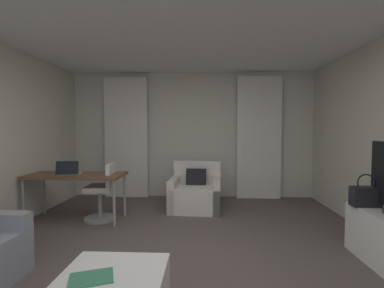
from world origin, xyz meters
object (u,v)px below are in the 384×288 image
object	(u,v)px
desk	(76,178)
handbag_primary	(365,196)
laptop	(69,172)
desk_chair	(102,195)
armchair	(196,193)
magazine_open	(91,278)

from	to	relation	value
desk	handbag_primary	size ratio (longest dim) A/B	3.96
laptop	handbag_primary	size ratio (longest dim) A/B	0.99
desk_chair	handbag_primary	bearing A→B (deg)	-16.83
handbag_primary	armchair	bearing A→B (deg)	139.09
desk_chair	armchair	bearing A→B (deg)	24.94
desk	laptop	size ratio (longest dim) A/B	4.00
armchair	desk	distance (m)	2.00
armchair	desk	world-z (taller)	armchair
magazine_open	handbag_primary	bearing A→B (deg)	28.11
armchair	laptop	world-z (taller)	laptop
desk_chair	laptop	bearing A→B (deg)	-166.98
armchair	handbag_primary	size ratio (longest dim) A/B	2.51
desk	handbag_primary	bearing A→B (deg)	-14.64
laptop	handbag_primary	xyz separation A→B (m)	(3.87, -0.92, -0.10)
desk_chair	laptop	xyz separation A→B (m)	(-0.47, -0.11, 0.38)
armchair	magazine_open	bearing A→B (deg)	-101.01
handbag_primary	laptop	bearing A→B (deg)	166.67
desk_chair	magazine_open	world-z (taller)	desk_chair
magazine_open	desk	bearing A→B (deg)	117.70
armchair	magazine_open	size ratio (longest dim) A/B	2.78
desk	desk_chair	xyz separation A→B (m)	(0.39, 0.04, -0.27)
magazine_open	armchair	bearing A→B (deg)	78.99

